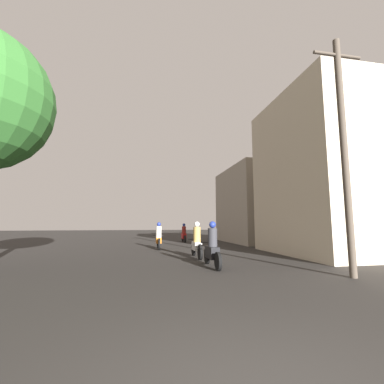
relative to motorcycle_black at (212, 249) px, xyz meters
The scene contains 7 objects.
motorcycle_black is the anchor object (origin of this frame).
motorcycle_white 2.51m from the motorcycle_black, 90.69° to the left, with size 0.60×2.07×1.58m.
motorcycle_orange 6.92m from the motorcycle_black, 102.21° to the left, with size 0.60×1.95×1.58m.
motorcycle_red 12.19m from the motorcycle_black, 85.82° to the left, with size 0.60×1.87×1.51m.
building_right_near 7.73m from the motorcycle_black, 21.66° to the left, with size 4.50×6.50×7.95m.
building_right_far 13.15m from the motorcycle_black, 58.60° to the left, with size 4.71×7.54×6.00m.
utility_pole_near 5.20m from the motorcycle_black, 35.50° to the right, with size 1.60×0.20×7.15m.
Camera 1 is at (-0.91, -1.80, 1.49)m, focal length 24.00 mm.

